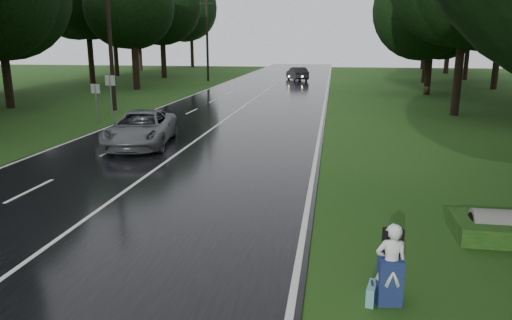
# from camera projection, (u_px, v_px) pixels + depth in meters

# --- Properties ---
(ground) EXTENTS (160.00, 160.00, 0.00)m
(ground) POSITION_uv_depth(u_px,v_px,m) (87.00, 220.00, 12.92)
(ground) COLOR #224715
(ground) RESTS_ON ground
(road) EXTENTS (12.00, 140.00, 0.04)m
(road) POSITION_uv_depth(u_px,v_px,m) (235.00, 113.00, 32.09)
(road) COLOR black
(road) RESTS_ON ground
(lane_center) EXTENTS (0.12, 140.00, 0.01)m
(lane_center) POSITION_uv_depth(u_px,v_px,m) (235.00, 112.00, 32.08)
(lane_center) COLOR silver
(lane_center) RESTS_ON road
(grey_car) EXTENTS (3.43, 5.91, 1.55)m
(grey_car) POSITION_uv_depth(u_px,v_px,m) (141.00, 128.00, 21.82)
(grey_car) COLOR #535659
(grey_car) RESTS_ON road
(far_car) EXTENTS (3.15, 5.02, 1.56)m
(far_car) POSITION_uv_depth(u_px,v_px,m) (297.00, 74.00, 58.33)
(far_car) COLOR black
(far_car) RESTS_ON road
(hitchhiker) EXTENTS (0.62, 0.57, 1.56)m
(hitchhiker) POSITION_uv_depth(u_px,v_px,m) (391.00, 267.00, 8.63)
(hitchhiker) COLOR silver
(hitchhiker) RESTS_ON ground
(suitcase) EXTENTS (0.24, 0.52, 0.35)m
(suitcase) POSITION_uv_depth(u_px,v_px,m) (372.00, 293.00, 8.80)
(suitcase) COLOR teal
(suitcase) RESTS_ON ground
(culvert) EXTENTS (1.42, 0.71, 0.71)m
(culvert) POSITION_uv_depth(u_px,v_px,m) (500.00, 238.00, 11.74)
(culvert) COLOR slate
(culvert) RESTS_ON ground
(utility_pole_mid) EXTENTS (1.80, 0.28, 10.16)m
(utility_pole_mid) POSITION_uv_depth(u_px,v_px,m) (115.00, 110.00, 33.35)
(utility_pole_mid) COLOR black
(utility_pole_mid) RESTS_ON ground
(utility_pole_far) EXTENTS (1.80, 0.28, 9.91)m
(utility_pole_far) POSITION_uv_depth(u_px,v_px,m) (208.00, 81.00, 57.86)
(utility_pole_far) COLOR black
(utility_pole_far) RESTS_ON ground
(road_sign_a) EXTENTS (0.54, 0.10, 2.26)m
(road_sign_a) POSITION_uv_depth(u_px,v_px,m) (98.00, 123.00, 28.29)
(road_sign_a) COLOR white
(road_sign_a) RESTS_ON ground
(road_sign_b) EXTENTS (0.63, 0.10, 2.62)m
(road_sign_b) POSITION_uv_depth(u_px,v_px,m) (113.00, 118.00, 30.15)
(road_sign_b) COLOR white
(road_sign_b) RESTS_ON ground
(tree_left_d) EXTENTS (8.54, 8.54, 13.35)m
(tree_left_d) POSITION_uv_depth(u_px,v_px,m) (11.00, 108.00, 34.52)
(tree_left_d) COLOR black
(tree_left_d) RESTS_ON ground
(tree_left_e) EXTENTS (9.26, 9.26, 14.47)m
(tree_left_e) POSITION_uv_depth(u_px,v_px,m) (137.00, 90.00, 47.57)
(tree_left_e) COLOR black
(tree_left_e) RESTS_ON ground
(tree_left_f) EXTENTS (10.31, 10.31, 16.11)m
(tree_left_f) POSITION_uv_depth(u_px,v_px,m) (164.00, 78.00, 63.01)
(tree_left_f) COLOR black
(tree_left_f) RESTS_ON ground
(tree_right_d) EXTENTS (10.27, 10.27, 16.05)m
(tree_right_d) POSITION_uv_depth(u_px,v_px,m) (454.00, 115.00, 31.13)
(tree_right_d) COLOR black
(tree_right_d) RESTS_ON ground
(tree_right_e) EXTENTS (7.79, 7.79, 12.17)m
(tree_right_e) POSITION_uv_depth(u_px,v_px,m) (426.00, 95.00, 43.06)
(tree_right_e) COLOR black
(tree_right_e) RESTS_ON ground
(tree_right_f) EXTENTS (9.27, 9.27, 14.49)m
(tree_right_f) POSITION_uv_depth(u_px,v_px,m) (423.00, 83.00, 55.37)
(tree_right_f) COLOR black
(tree_right_f) RESTS_ON ground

